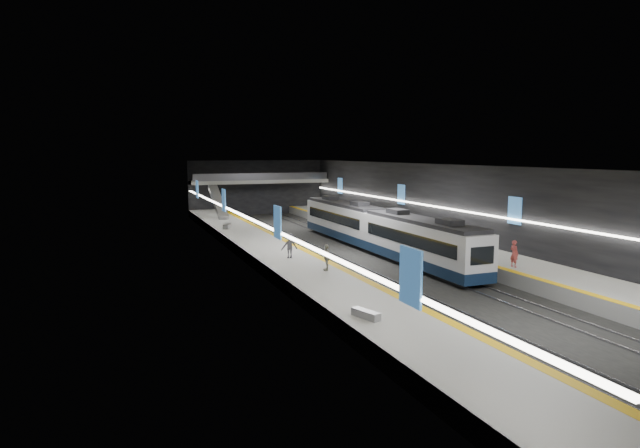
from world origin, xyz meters
name	(u,v)px	position (x,y,z in m)	size (l,w,h in m)	color
ground	(359,256)	(0.00, 0.00, 0.00)	(70.00, 70.00, 0.00)	black
ceiling	(360,166)	(0.00, 0.00, 8.00)	(20.00, 70.00, 0.04)	beige
wall_left	(248,217)	(-10.00, 0.00, 4.00)	(0.04, 70.00, 8.00)	black
wall_right	(455,207)	(10.00, 0.00, 4.00)	(0.04, 70.00, 8.00)	black
wall_back	(257,188)	(0.00, 35.00, 4.00)	(20.00, 0.04, 8.00)	black
platform_left	(278,257)	(-7.50, 0.00, 0.50)	(5.00, 70.00, 1.00)	slate
tile_surface_left	(278,251)	(-7.50, 0.00, 1.01)	(5.00, 70.00, 0.02)	#A2A19D
tactile_strip_left	(303,249)	(-5.30, 0.00, 1.02)	(0.60, 70.00, 0.02)	yellow
platform_right	(432,246)	(7.50, 0.00, 0.50)	(5.00, 70.00, 1.00)	slate
tile_surface_right	(432,240)	(7.50, 0.00, 1.01)	(5.00, 70.00, 0.02)	#A2A19D
tactile_strip_right	(411,242)	(5.30, 0.00, 1.02)	(0.60, 70.00, 0.02)	yellow
rails	(359,256)	(0.00, 0.00, 0.06)	(6.52, 70.00, 0.12)	gray
train	(377,228)	(2.50, 1.49, 2.20)	(2.69, 30.05, 3.60)	#0F2039
ad_posters	(355,205)	(0.00, 1.00, 4.50)	(19.94, 53.50, 2.20)	teal
cove_light_left	(250,219)	(-9.80, 0.00, 3.80)	(0.25, 68.60, 0.12)	white
cove_light_right	(454,210)	(9.80, 0.00, 3.80)	(0.25, 68.60, 0.12)	white
mezzanine_bridge	(260,181)	(0.00, 32.93, 5.04)	(20.00, 3.00, 1.50)	gray
escalator	(218,202)	(-7.50, 26.00, 2.90)	(1.20, 8.00, 0.60)	#99999E
bench_left_near	(366,314)	(-8.79, -19.04, 1.21)	(0.47, 1.68, 0.41)	#99999E
bench_left_far	(227,226)	(-8.66, 14.96, 1.25)	(0.56, 2.02, 0.49)	#99999E
bench_right_far	(346,213)	(8.54, 21.69, 1.25)	(0.56, 2.02, 0.49)	#99999E
passenger_right_a	(514,254)	(6.31, -12.22, 1.97)	(0.71, 0.46, 1.94)	#B64444
passenger_left_a	(327,258)	(-6.53, -8.36, 1.91)	(1.07, 0.45, 1.82)	beige
passenger_left_b	(289,246)	(-7.53, -3.21, 1.97)	(1.26, 0.72, 1.94)	#46454E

